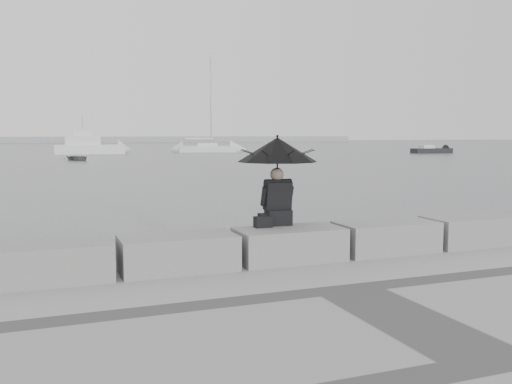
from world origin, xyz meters
name	(u,v)px	position (x,y,z in m)	size (l,w,h in m)	color
ground	(277,286)	(0.00, 0.00, 0.00)	(360.00, 360.00, 0.00)	#474A4C
stone_block_far_left	(48,263)	(-3.40, -0.45, 0.75)	(1.60, 0.80, 0.50)	slate
stone_block_left	(178,253)	(-1.70, -0.45, 0.75)	(1.60, 0.80, 0.50)	slate
stone_block_centre	(289,245)	(0.00, -0.45, 0.75)	(1.60, 0.80, 0.50)	slate
stone_block_right	(386,237)	(1.70, -0.45, 0.75)	(1.60, 0.80, 0.50)	slate
stone_block_far_right	(471,231)	(3.40, -0.45, 0.75)	(1.60, 0.80, 0.50)	slate
seated_person	(278,159)	(-0.04, -0.07, 2.02)	(1.24, 1.24, 1.39)	black
bag	(263,222)	(-0.34, -0.24, 1.08)	(0.26, 0.15, 0.17)	black
distant_landmass	(17,139)	(-8.14, 154.51, 0.90)	(180.00, 8.00, 2.80)	#929597
sailboat_right	(208,148)	(17.49, 63.82, 0.53)	(7.59, 4.55, 12.90)	silver
motor_cruiser	(90,146)	(2.52, 62.36, 0.89)	(8.15, 3.38, 4.50)	silver
small_motorboat	(432,151)	(42.51, 50.34, 0.32)	(5.24, 1.80, 1.10)	black
dinghy	(78,158)	(0.04, 45.90, 0.25)	(2.99, 1.26, 0.51)	gray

